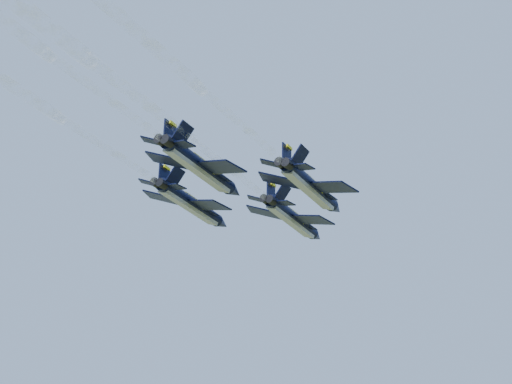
% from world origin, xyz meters
% --- Properties ---
extents(jet_lead, '(13.31, 18.45, 5.28)m').
position_xyz_m(jet_lead, '(-0.14, 13.26, 107.71)').
color(jet_lead, black).
extents(jet_left, '(13.31, 18.45, 5.28)m').
position_xyz_m(jet_left, '(-12.24, 3.34, 107.71)').
color(jet_left, black).
extents(jet_right, '(13.31, 18.45, 5.28)m').
position_xyz_m(jet_right, '(5.00, 0.90, 107.71)').
color(jet_right, black).
extents(jet_slot, '(13.31, 18.45, 5.28)m').
position_xyz_m(jet_slot, '(-6.55, -9.32, 107.71)').
color(jet_slot, black).
extents(smoke_trail_lead, '(15.48, 56.67, 2.20)m').
position_xyz_m(smoke_trail_lead, '(-10.52, -29.01, 107.75)').
color(smoke_trail_lead, white).
extents(smoke_trail_right, '(15.48, 56.67, 2.20)m').
position_xyz_m(smoke_trail_right, '(-5.38, -41.37, 107.75)').
color(smoke_trail_right, white).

